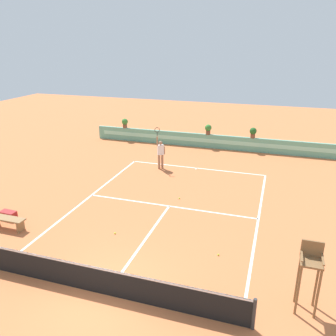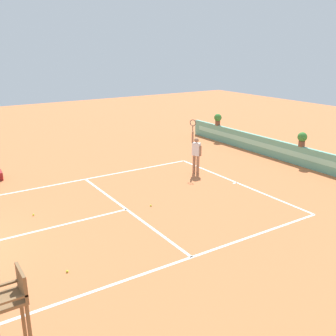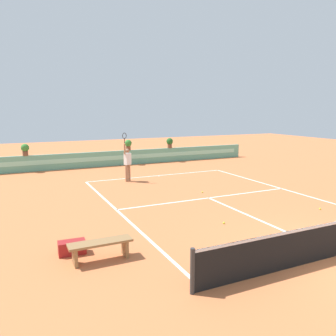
# 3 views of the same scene
# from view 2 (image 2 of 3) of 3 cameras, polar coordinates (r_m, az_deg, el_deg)

# --- Properties ---
(ground_plane) EXTENTS (60.00, 60.00, 0.00)m
(ground_plane) POSITION_cam_2_polar(r_m,az_deg,el_deg) (14.56, -7.48, -6.35)
(ground_plane) COLOR #C66B3D
(court_lines) EXTENTS (8.32, 11.94, 0.01)m
(court_lines) POSITION_cam_2_polar(r_m,az_deg,el_deg) (14.85, -4.98, -5.76)
(court_lines) COLOR white
(court_lines) RESTS_ON ground
(back_wall_barrier) EXTENTS (18.00, 0.21, 1.00)m
(back_wall_barrier) POSITION_cam_2_polar(r_m,az_deg,el_deg) (20.75, 19.25, 1.53)
(back_wall_barrier) COLOR #60A88E
(back_wall_barrier) RESTS_ON ground
(umpire_chair) EXTENTS (0.60, 0.60, 2.14)m
(umpire_chair) POSITION_cam_2_polar(r_m,az_deg,el_deg) (7.82, -21.66, -19.00)
(umpire_chair) COLOR brown
(umpire_chair) RESTS_ON ground
(tennis_player) EXTENTS (0.56, 0.36, 2.58)m
(tennis_player) POSITION_cam_2_polar(r_m,az_deg,el_deg) (18.41, 4.12, 2.31)
(tennis_player) COLOR #9E7051
(tennis_player) RESTS_ON ground
(tennis_ball_near_baseline) EXTENTS (0.07, 0.07, 0.07)m
(tennis_ball_near_baseline) POSITION_cam_2_polar(r_m,az_deg,el_deg) (14.91, -2.52, -5.48)
(tennis_ball_near_baseline) COLOR #CCE033
(tennis_ball_near_baseline) RESTS_ON ground
(tennis_ball_mid_court) EXTENTS (0.07, 0.07, 0.07)m
(tennis_ball_mid_court) POSITION_cam_2_polar(r_m,az_deg,el_deg) (11.20, -14.49, -14.38)
(tennis_ball_mid_court) COLOR #CCE033
(tennis_ball_mid_court) RESTS_ON ground
(tennis_ball_by_sideline) EXTENTS (0.07, 0.07, 0.07)m
(tennis_ball_by_sideline) POSITION_cam_2_polar(r_m,az_deg,el_deg) (14.93, -19.04, -6.46)
(tennis_ball_by_sideline) COLOR #CCE033
(tennis_ball_by_sideline) RESTS_ON ground
(potted_plant_far_left) EXTENTS (0.48, 0.48, 0.72)m
(potted_plant_far_left) POSITION_cam_2_polar(r_m,az_deg,el_deg) (25.14, 7.28, 7.15)
(potted_plant_far_left) COLOR brown
(potted_plant_far_left) RESTS_ON back_wall_barrier
(potted_plant_centre) EXTENTS (0.48, 0.48, 0.72)m
(potted_plant_centre) POSITION_cam_2_polar(r_m,az_deg,el_deg) (20.68, 18.98, 4.12)
(potted_plant_centre) COLOR brown
(potted_plant_centre) RESTS_ON back_wall_barrier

